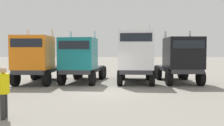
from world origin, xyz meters
The scene contains 6 objects.
ground centered at (0.00, 0.00, 0.00)m, with size 200.00×200.00×0.00m, color gray.
semi_truck_orange centered at (-5.24, 3.33, 1.84)m, with size 2.58×6.08×4.07m.
semi_truck_teal centered at (-2.06, 3.83, 1.75)m, with size 3.07×6.38×3.94m.
semi_truck_white centered at (2.02, 3.66, 2.00)m, with size 2.86×6.10×4.44m.
semi_truck_black centered at (5.33, 4.01, 1.80)m, with size 2.78×6.15×3.98m.
visitor_in_hivis centered at (-3.15, -5.71, 1.06)m, with size 0.46×0.46×1.82m.
Camera 1 is at (0.95, -13.73, 2.33)m, focal length 37.87 mm.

